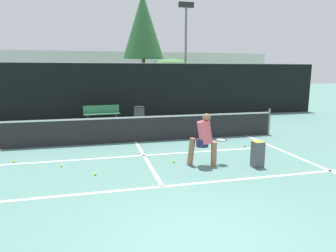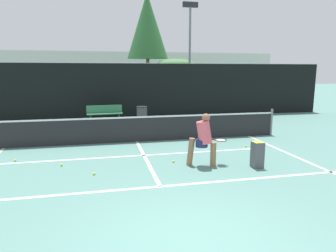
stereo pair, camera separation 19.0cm
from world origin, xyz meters
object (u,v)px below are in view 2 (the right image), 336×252
Objects in this scene: ball_hopper at (257,154)px; trash_bin at (142,114)px; player_practicing at (203,138)px; courtside_bench at (105,113)px; parked_car at (96,101)px.

trash_bin is (-2.05, 8.05, 0.03)m from ball_hopper.
trash_bin is at bearing 118.09° from player_practicing.
courtside_bench is (-3.92, 8.40, 0.10)m from ball_hopper.
parked_car is at bearing 107.86° from ball_hopper.
trash_bin is (1.86, -0.35, -0.07)m from courtside_bench.
parked_car reaches higher than ball_hopper.
courtside_bench is at bearing -84.41° from parked_car.
parked_car is (-3.06, 13.34, -0.19)m from player_practicing.
player_practicing is at bearing 161.67° from ball_hopper.
trash_bin is at bearing 104.31° from ball_hopper.
player_practicing reaches higher than trash_bin.
ball_hopper is at bearing -72.14° from parked_car.
ball_hopper is at bearing 4.71° from player_practicing.
player_practicing is at bearing -76.79° from courtside_bench.
trash_bin reaches higher than ball_hopper.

